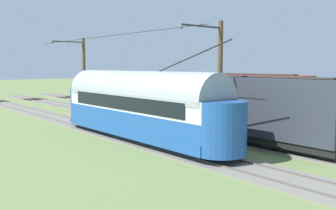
{
  "coord_description": "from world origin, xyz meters",
  "views": [
    {
      "loc": [
        17.88,
        19.75,
        4.61
      ],
      "look_at": [
        4.24,
        3.06,
        2.35
      ],
      "focal_mm": 40.0,
      "sensor_mm": 36.0,
      "label": 1
    }
  ],
  "objects": [
    {
      "name": "track_third_siding",
      "position": [
        4.94,
        -0.31,
        0.05
      ],
      "size": [
        2.8,
        80.0,
        0.18
      ],
      "color": "slate",
      "rests_on": "ground"
    },
    {
      "name": "vintage_streetcar",
      "position": [
        4.94,
        1.14,
        2.25
      ],
      "size": [
        2.65,
        15.87,
        5.66
      ],
      "color": "#1E4C93",
      "rests_on": "ground"
    },
    {
      "name": "catenary_pole_foreground",
      "position": [
        2.08,
        -11.96,
        3.75
      ],
      "size": [
        3.18,
        0.28,
        7.15
      ],
      "color": "#4C3D28",
      "rests_on": "ground"
    },
    {
      "name": "boxcar_far_siding",
      "position": [
        -4.94,
        -0.67,
        2.16
      ],
      "size": [
        2.96,
        13.82,
        3.85
      ],
      "color": "maroon",
      "rests_on": "ground"
    },
    {
      "name": "switch_stand",
      "position": [
        -6.22,
        -11.54,
        0.7
      ],
      "size": [
        0.5,
        0.3,
        1.24
      ],
      "color": "black",
      "rests_on": "ground"
    },
    {
      "name": "boxcar_adjacent",
      "position": [
        -0.0,
        4.28,
        2.17
      ],
      "size": [
        2.96,
        14.67,
        3.85
      ],
      "color": "#2D333D",
      "rests_on": "ground"
    },
    {
      "name": "overhead_wire_run",
      "position": [
        4.82,
        -4.18,
        6.61
      ],
      "size": [
        2.97,
        20.97,
        0.18
      ],
      "color": "black",
      "rests_on": "ground"
    },
    {
      "name": "catenary_pole_mid_near",
      "position": [
        2.08,
        5.01,
        3.75
      ],
      "size": [
        3.18,
        0.28,
        7.15
      ],
      "color": "#4C3D28",
      "rests_on": "ground"
    },
    {
      "name": "track_adjacent_siding",
      "position": [
        0.0,
        -0.31,
        0.05
      ],
      "size": [
        2.8,
        80.0,
        0.18
      ],
      "color": "slate",
      "rests_on": "ground"
    },
    {
      "name": "track_streetcar_siding",
      "position": [
        -4.94,
        -0.31,
        0.05
      ],
      "size": [
        2.8,
        80.0,
        0.18
      ],
      "color": "slate",
      "rests_on": "ground"
    },
    {
      "name": "ground_plane",
      "position": [
        0.0,
        0.0,
        0.0
      ],
      "size": [
        220.0,
        220.0,
        0.0
      ],
      "primitive_type": "plane",
      "color": "olive"
    }
  ]
}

